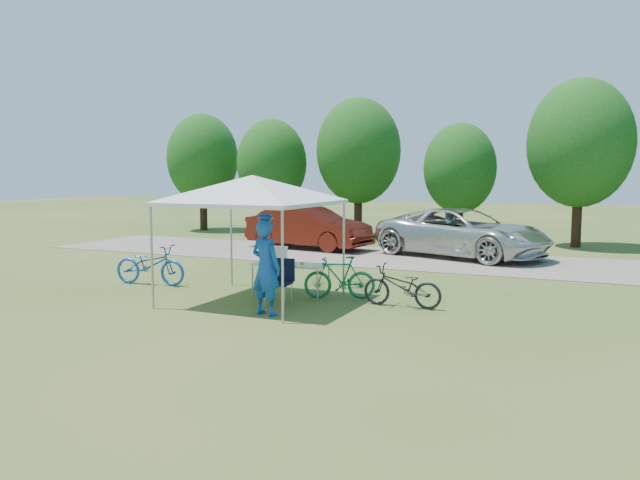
% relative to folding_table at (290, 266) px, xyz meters
% --- Properties ---
extents(ground, '(100.00, 100.00, 0.00)m').
position_rel_folding_table_xyz_m(ground, '(-0.39, -1.01, -0.67)').
color(ground, '#2D5119').
rests_on(ground, ground).
extents(gravel_strip, '(24.00, 5.00, 0.02)m').
position_rel_folding_table_xyz_m(gravel_strip, '(-0.39, 6.99, -0.66)').
color(gravel_strip, gray).
rests_on(gravel_strip, ground).
extents(canopy, '(4.53, 4.53, 3.00)m').
position_rel_folding_table_xyz_m(canopy, '(-0.39, -1.01, 1.98)').
color(canopy, '#A5A5AA').
rests_on(canopy, ground).
extents(treeline, '(24.89, 4.28, 6.30)m').
position_rel_folding_table_xyz_m(treeline, '(-0.68, 13.04, 2.86)').
color(treeline, '#382314').
rests_on(treeline, ground).
extents(folding_table, '(1.74, 0.73, 0.72)m').
position_rel_folding_table_xyz_m(folding_table, '(0.00, 0.00, 0.00)').
color(folding_table, white).
rests_on(folding_table, ground).
extents(folding_chair, '(0.55, 0.57, 0.97)m').
position_rel_folding_table_xyz_m(folding_chair, '(0.29, -1.02, -0.10)').
color(folding_chair, black).
rests_on(folding_chair, ground).
extents(cooler, '(0.52, 0.35, 0.38)m').
position_rel_folding_table_xyz_m(cooler, '(-0.41, 0.00, 0.23)').
color(cooler, white).
rests_on(cooler, folding_table).
extents(ice_cream_cup, '(0.08, 0.08, 0.06)m').
position_rel_folding_table_xyz_m(ice_cream_cup, '(0.32, -0.05, 0.07)').
color(ice_cream_cup, gold).
rests_on(ice_cream_cup, folding_table).
extents(cyclist, '(0.78, 0.61, 1.89)m').
position_rel_folding_table_xyz_m(cyclist, '(0.51, -2.05, 0.27)').
color(cyclist, '#13479D').
rests_on(cyclist, ground).
extents(bike_blue, '(1.99, 0.88, 1.01)m').
position_rel_folding_table_xyz_m(bike_blue, '(-3.77, -0.29, -0.17)').
color(bike_blue, '#124EA4').
rests_on(bike_blue, ground).
extents(bike_green, '(1.64, 0.96, 0.95)m').
position_rel_folding_table_xyz_m(bike_green, '(1.20, 0.04, -0.20)').
color(bike_green, '#186C38').
rests_on(bike_green, ground).
extents(bike_dark, '(1.69, 0.62, 0.88)m').
position_rel_folding_table_xyz_m(bike_dark, '(2.72, -0.27, -0.23)').
color(bike_dark, black).
rests_on(bike_dark, ground).
extents(minivan, '(6.32, 4.44, 1.60)m').
position_rel_folding_table_xyz_m(minivan, '(2.29, 8.06, 0.15)').
color(minivan, silver).
rests_on(minivan, gravel_strip).
extents(sedan, '(4.96, 2.39, 1.57)m').
position_rel_folding_table_xyz_m(sedan, '(-3.37, 8.09, 0.13)').
color(sedan, '#57160E').
rests_on(sedan, gravel_strip).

